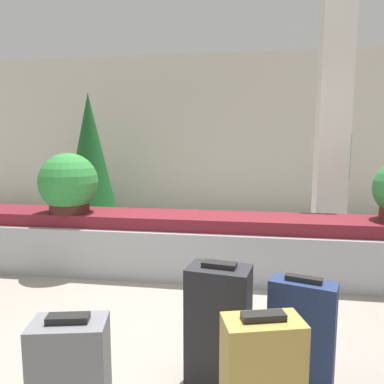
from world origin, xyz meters
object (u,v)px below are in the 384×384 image
(suitcase_3, at_px, (219,327))
(decorated_tree, at_px, (90,153))
(pillar, at_px, (332,131))
(potted_plant_1, at_px, (69,185))
(traveler_0, at_px, (337,164))
(suitcase_1, at_px, (301,336))

(suitcase_3, relative_size, decorated_tree, 0.33)
(pillar, bearing_deg, potted_plant_1, -158.91)
(pillar, height_order, potted_plant_1, pillar)
(suitcase_3, distance_m, decorated_tree, 5.26)
(pillar, distance_m, suitcase_3, 3.43)
(pillar, xyz_separation_m, traveler_0, (0.29, 0.97, -0.49))
(pillar, relative_size, suitcase_3, 4.14)
(potted_plant_1, height_order, decorated_tree, decorated_tree)
(suitcase_3, xyz_separation_m, traveler_0, (1.48, 3.95, 0.74))
(pillar, bearing_deg, decorated_tree, 160.21)
(suitcase_1, relative_size, suitcase_3, 0.91)
(pillar, bearing_deg, suitcase_1, -103.42)
(pillar, distance_m, potted_plant_1, 3.31)
(suitcase_3, height_order, decorated_tree, decorated_tree)
(suitcase_1, bearing_deg, suitcase_3, -159.85)
(suitcase_3, bearing_deg, potted_plant_1, 144.92)
(potted_plant_1, xyz_separation_m, decorated_tree, (-0.90, 2.59, 0.27))
(suitcase_1, distance_m, potted_plant_1, 3.01)
(suitcase_3, distance_m, traveler_0, 4.28)
(potted_plant_1, bearing_deg, suitcase_3, -44.29)
(potted_plant_1, bearing_deg, pillar, 21.09)
(suitcase_1, bearing_deg, potted_plant_1, 159.65)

